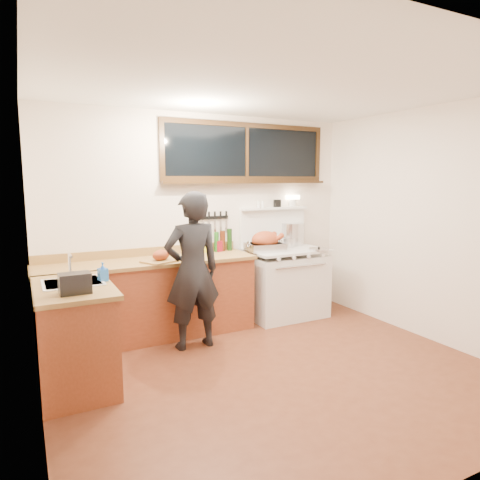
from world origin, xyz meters
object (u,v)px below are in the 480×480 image
man (192,271)px  cutting_board (161,257)px  vintage_stove (284,281)px  roast_turkey (265,243)px

man → cutting_board: size_ratio=3.67×
vintage_stove → man: (-1.47, -0.46, 0.37)m
vintage_stove → man: bearing=-162.5°
man → roast_turkey: 1.25m
cutting_board → roast_turkey: size_ratio=0.90×
vintage_stove → roast_turkey: vintage_stove is taller
vintage_stove → cutting_board: bearing=-175.9°
vintage_stove → cutting_board: 1.77m
man → roast_turkey: size_ratio=3.32×
vintage_stove → roast_turkey: size_ratio=3.13×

